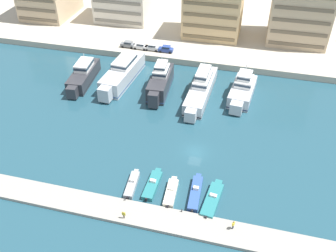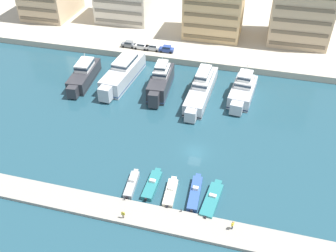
{
  "view_description": "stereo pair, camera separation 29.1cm",
  "coord_description": "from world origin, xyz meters",
  "px_view_note": "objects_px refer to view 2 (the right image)",
  "views": [
    {
      "loc": [
        8.49,
        -54.44,
        48.5
      ],
      "look_at": [
        -6.41,
        3.52,
        2.5
      ],
      "focal_mm": 40.0,
      "sensor_mm": 36.0,
      "label": 1
    },
    {
      "loc": [
        8.77,
        -54.36,
        48.5
      ],
      "look_at": [
        -6.41,
        3.52,
        2.5
      ],
      "focal_mm": 40.0,
      "sensor_mm": 36.0,
      "label": 2
    }
  ],
  "objects_px": {
    "car_silver_mid_left": "(153,47)",
    "car_blue_center_left": "(167,49)",
    "yacht_silver_center_left": "(201,88)",
    "yacht_charcoal_far_left": "(84,75)",
    "pedestrian_mid_deck": "(233,225)",
    "motorboat_blue_center_left": "(195,193)",
    "yacht_silver_center": "(243,90)",
    "car_grey_far_left": "(129,44)",
    "yacht_silver_left": "(123,73)",
    "motorboat_cream_mid_left": "(171,193)",
    "motorboat_teal_center": "(212,200)",
    "motorboat_teal_left": "(152,184)",
    "yacht_charcoal_mid_left": "(161,81)",
    "car_white_left": "(141,46)",
    "pedestrian_near_edge": "(123,214)",
    "motorboat_grey_far_left": "(132,184)"
  },
  "relations": [
    {
      "from": "motorboat_teal_left",
      "to": "car_blue_center_left",
      "type": "xyz_separation_m",
      "value": [
        -10.08,
        47.85,
        2.26
      ]
    },
    {
      "from": "yacht_charcoal_mid_left",
      "to": "motorboat_teal_left",
      "type": "height_order",
      "value": "yacht_charcoal_mid_left"
    },
    {
      "from": "motorboat_cream_mid_left",
      "to": "car_grey_far_left",
      "type": "relative_size",
      "value": 1.71
    },
    {
      "from": "yacht_silver_left",
      "to": "motorboat_cream_mid_left",
      "type": "xyz_separation_m",
      "value": [
        20.98,
        -33.89,
        -1.75
      ]
    },
    {
      "from": "yacht_silver_center_left",
      "to": "car_white_left",
      "type": "bearing_deg",
      "value": 140.11
    },
    {
      "from": "yacht_charcoal_far_left",
      "to": "pedestrian_mid_deck",
      "type": "height_order",
      "value": "yacht_charcoal_far_left"
    },
    {
      "from": "car_grey_far_left",
      "to": "car_silver_mid_left",
      "type": "height_order",
      "value": "same"
    },
    {
      "from": "yacht_charcoal_mid_left",
      "to": "yacht_silver_center",
      "type": "height_order",
      "value": "yacht_charcoal_mid_left"
    },
    {
      "from": "yacht_charcoal_far_left",
      "to": "motorboat_grey_far_left",
      "type": "relative_size",
      "value": 2.41
    },
    {
      "from": "motorboat_teal_center",
      "to": "car_white_left",
      "type": "distance_m",
      "value": 56.26
    },
    {
      "from": "motorboat_blue_center_left",
      "to": "car_grey_far_left",
      "type": "height_order",
      "value": "car_grey_far_left"
    },
    {
      "from": "yacht_silver_left",
      "to": "pedestrian_mid_deck",
      "type": "distance_m",
      "value": 50.32
    },
    {
      "from": "car_white_left",
      "to": "motorboat_teal_center",
      "type": "bearing_deg",
      "value": -60.01
    },
    {
      "from": "yacht_silver_left",
      "to": "car_white_left",
      "type": "bearing_deg",
      "value": 90.07
    },
    {
      "from": "yacht_silver_left",
      "to": "motorboat_cream_mid_left",
      "type": "distance_m",
      "value": 39.9
    },
    {
      "from": "motorboat_grey_far_left",
      "to": "yacht_silver_center_left",
      "type": "bearing_deg",
      "value": 78.76
    },
    {
      "from": "yacht_silver_center_left",
      "to": "car_blue_center_left",
      "type": "relative_size",
      "value": 5.34
    },
    {
      "from": "yacht_charcoal_far_left",
      "to": "car_silver_mid_left",
      "type": "height_order",
      "value": "yacht_charcoal_far_left"
    },
    {
      "from": "motorboat_teal_left",
      "to": "motorboat_blue_center_left",
      "type": "distance_m",
      "value": 7.69
    },
    {
      "from": "motorboat_teal_left",
      "to": "pedestrian_near_edge",
      "type": "height_order",
      "value": "pedestrian_near_edge"
    },
    {
      "from": "yacht_charcoal_mid_left",
      "to": "motorboat_grey_far_left",
      "type": "relative_size",
      "value": 2.35
    },
    {
      "from": "yacht_silver_left",
      "to": "motorboat_teal_center",
      "type": "height_order",
      "value": "yacht_silver_left"
    },
    {
      "from": "yacht_charcoal_mid_left",
      "to": "yacht_silver_center",
      "type": "relative_size",
      "value": 1.05
    },
    {
      "from": "motorboat_blue_center_left",
      "to": "car_blue_center_left",
      "type": "relative_size",
      "value": 2.09
    },
    {
      "from": "car_white_left",
      "to": "pedestrian_near_edge",
      "type": "bearing_deg",
      "value": -74.97
    },
    {
      "from": "car_silver_mid_left",
      "to": "yacht_silver_center",
      "type": "bearing_deg",
      "value": -30.11
    },
    {
      "from": "yacht_silver_center",
      "to": "car_silver_mid_left",
      "type": "distance_m",
      "value": 30.48
    },
    {
      "from": "yacht_charcoal_mid_left",
      "to": "motorboat_grey_far_left",
      "type": "distance_m",
      "value": 32.01
    },
    {
      "from": "yacht_silver_left",
      "to": "yacht_silver_center_left",
      "type": "xyz_separation_m",
      "value": [
        20.23,
        -1.85,
        -0.1
      ]
    },
    {
      "from": "yacht_charcoal_far_left",
      "to": "motorboat_teal_center",
      "type": "relative_size",
      "value": 1.89
    },
    {
      "from": "yacht_charcoal_mid_left",
      "to": "pedestrian_near_edge",
      "type": "height_order",
      "value": "yacht_charcoal_mid_left"
    },
    {
      "from": "motorboat_teal_center",
      "to": "car_grey_far_left",
      "type": "bearing_deg",
      "value": 123.13
    },
    {
      "from": "motorboat_teal_center",
      "to": "motorboat_cream_mid_left",
      "type": "bearing_deg",
      "value": -177.77
    },
    {
      "from": "yacht_silver_center",
      "to": "car_grey_far_left",
      "type": "relative_size",
      "value": 3.78
    },
    {
      "from": "car_silver_mid_left",
      "to": "car_blue_center_left",
      "type": "xyz_separation_m",
      "value": [
        3.93,
        -0.05,
        0.0
      ]
    },
    {
      "from": "motorboat_cream_mid_left",
      "to": "motorboat_teal_center",
      "type": "relative_size",
      "value": 0.79
    },
    {
      "from": "yacht_charcoal_far_left",
      "to": "car_silver_mid_left",
      "type": "bearing_deg",
      "value": 54.79
    },
    {
      "from": "yacht_charcoal_mid_left",
      "to": "car_blue_center_left",
      "type": "bearing_deg",
      "value": 100.18
    },
    {
      "from": "yacht_silver_center_left",
      "to": "motorboat_teal_left",
      "type": "distance_m",
      "value": 31.13
    },
    {
      "from": "car_white_left",
      "to": "pedestrian_near_edge",
      "type": "xyz_separation_m",
      "value": [
        15.07,
        -56.12,
        -1.17
      ]
    },
    {
      "from": "yacht_silver_center",
      "to": "motorboat_teal_center",
      "type": "relative_size",
      "value": 1.75
    },
    {
      "from": "yacht_charcoal_mid_left",
      "to": "car_blue_center_left",
      "type": "relative_size",
      "value": 3.95
    },
    {
      "from": "motorboat_grey_far_left",
      "to": "car_grey_far_left",
      "type": "height_order",
      "value": "car_grey_far_left"
    },
    {
      "from": "motorboat_teal_center",
      "to": "pedestrian_near_edge",
      "type": "xyz_separation_m",
      "value": [
        -13.03,
        -7.43,
        1.04
      ]
    },
    {
      "from": "yacht_charcoal_mid_left",
      "to": "yacht_silver_center_left",
      "type": "bearing_deg",
      "value": 0.6
    },
    {
      "from": "motorboat_cream_mid_left",
      "to": "motorboat_teal_center",
      "type": "xyz_separation_m",
      "value": [
        7.11,
        0.28,
        -0.03
      ]
    },
    {
      "from": "yacht_silver_center_left",
      "to": "motorboat_teal_left",
      "type": "bearing_deg",
      "value": -95.29
    },
    {
      "from": "motorboat_blue_center_left",
      "to": "car_blue_center_left",
      "type": "distance_m",
      "value": 51.19
    },
    {
      "from": "motorboat_teal_center",
      "to": "car_white_left",
      "type": "relative_size",
      "value": 2.13
    },
    {
      "from": "yacht_charcoal_far_left",
      "to": "motorboat_blue_center_left",
      "type": "bearing_deg",
      "value": -41.24
    }
  ]
}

